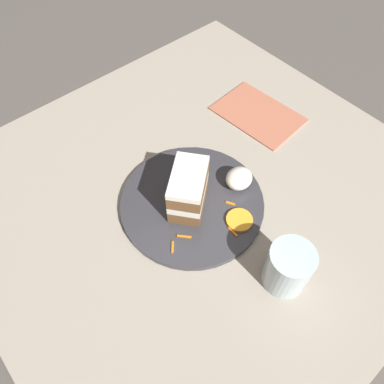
% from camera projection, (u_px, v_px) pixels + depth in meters
% --- Properties ---
extents(ground_plane, '(6.00, 6.00, 0.00)m').
position_uv_depth(ground_plane, '(200.00, 194.00, 0.81)').
color(ground_plane, '#4C4742').
rests_on(ground_plane, ground).
extents(dining_table, '(0.92, 0.89, 0.02)m').
position_uv_depth(dining_table, '(200.00, 192.00, 0.80)').
color(dining_table, gray).
rests_on(dining_table, ground).
extents(plate, '(0.29, 0.29, 0.01)m').
position_uv_depth(plate, '(192.00, 203.00, 0.76)').
color(plate, '#333338').
rests_on(plate, dining_table).
extents(cake_slice, '(0.12, 0.11, 0.09)m').
position_uv_depth(cake_slice, '(188.00, 189.00, 0.72)').
color(cake_slice, brown).
rests_on(cake_slice, plate).
extents(cream_dollop, '(0.06, 0.05, 0.04)m').
position_uv_depth(cream_dollop, '(239.00, 178.00, 0.76)').
color(cream_dollop, white).
rests_on(cream_dollop, plate).
extents(orange_garnish, '(0.05, 0.05, 0.01)m').
position_uv_depth(orange_garnish, '(241.00, 219.00, 0.73)').
color(orange_garnish, orange).
rests_on(orange_garnish, plate).
extents(carrot_shreds_scatter, '(0.17, 0.08, 0.00)m').
position_uv_depth(carrot_shreds_scatter, '(204.00, 231.00, 0.71)').
color(carrot_shreds_scatter, orange).
rests_on(carrot_shreds_scatter, plate).
extents(drinking_glass, '(0.08, 0.08, 0.09)m').
position_uv_depth(drinking_glass, '(287.00, 269.00, 0.64)').
color(drinking_glass, silver).
rests_on(drinking_glass, dining_table).
extents(menu_card, '(0.16, 0.21, 0.00)m').
position_uv_depth(menu_card, '(258.00, 114.00, 0.91)').
color(menu_card, '#B2664C').
rests_on(menu_card, dining_table).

